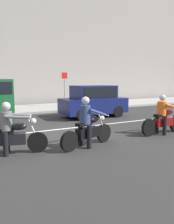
% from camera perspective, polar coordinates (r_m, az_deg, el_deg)
% --- Properties ---
extents(ground_plane, '(80.00, 80.00, 0.00)m').
position_cam_1_polar(ground_plane, '(9.34, -5.39, -5.34)').
color(ground_plane, '#2A2A2A').
extents(sidewalk_slab, '(40.00, 4.40, 0.14)m').
position_cam_1_polar(sidewalk_slab, '(16.87, -16.29, 0.60)').
color(sidewalk_slab, '#99968E').
rests_on(sidewalk_slab, ground_plane).
extents(building_facade, '(40.00, 1.40, 11.71)m').
position_cam_1_polar(building_facade, '(20.41, -19.17, 18.03)').
color(building_facade, gray).
rests_on(building_facade, ground_plane).
extents(lane_marking_stripe, '(18.00, 0.14, 0.01)m').
position_cam_1_polar(lane_marking_stripe, '(10.12, -8.01, -4.33)').
color(lane_marking_stripe, silver).
rests_on(lane_marking_stripe, ground_plane).
extents(motorcycle_with_rider_gray, '(2.04, 0.87, 1.52)m').
position_cam_1_polar(motorcycle_with_rider_gray, '(7.09, -18.18, -4.80)').
color(motorcycle_with_rider_gray, black).
rests_on(motorcycle_with_rider_gray, ground_plane).
extents(motorcycle_with_rider_denim_blue, '(2.14, 0.86, 1.62)m').
position_cam_1_polar(motorcycle_with_rider_denim_blue, '(7.47, 0.12, -3.53)').
color(motorcycle_with_rider_denim_blue, black).
rests_on(motorcycle_with_rider_denim_blue, ground_plane).
extents(motorcycle_with_rider_orange_stripe, '(2.21, 0.70, 1.57)m').
position_cam_1_polar(motorcycle_with_rider_orange_stripe, '(9.69, 18.13, -1.35)').
color(motorcycle_with_rider_orange_stripe, black).
rests_on(motorcycle_with_rider_orange_stripe, ground_plane).
extents(parked_hatchback_navy, '(3.73, 1.76, 1.80)m').
position_cam_1_polar(parked_hatchback_navy, '(13.37, 1.57, 2.77)').
color(parked_hatchback_navy, '#11194C').
rests_on(parked_hatchback_navy, ground_plane).
extents(street_sign_post, '(0.44, 0.08, 2.53)m').
position_cam_1_polar(street_sign_post, '(17.38, -5.51, 6.40)').
color(street_sign_post, gray).
rests_on(street_sign_post, sidewalk_slab).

